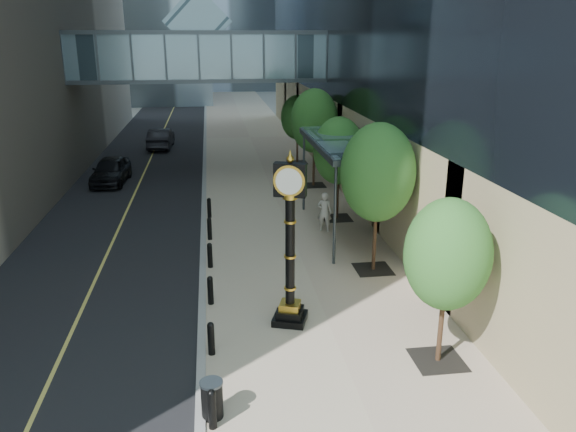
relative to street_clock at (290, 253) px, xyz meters
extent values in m
cube|color=black|center=(-6.79, 34.21, -2.39)|extent=(8.00, 180.00, 0.02)
cube|color=tan|center=(1.21, 34.21, -2.37)|extent=(8.00, 180.00, 0.06)
cube|color=gray|center=(-2.79, 34.21, -2.37)|extent=(0.25, 180.00, 0.07)
cube|color=slate|center=(-2.79, 22.21, 5.10)|extent=(17.00, 4.00, 3.00)
cube|color=#383F44|center=(-2.79, 22.21, 3.65)|extent=(17.00, 4.20, 0.25)
cube|color=#383F44|center=(-2.79, 22.21, 6.55)|extent=(17.00, 4.20, 0.25)
cube|color=slate|center=(-2.79, 22.21, 7.20)|extent=(4.24, 3.00, 4.24)
cube|color=#383F44|center=(3.71, 8.21, 1.80)|extent=(3.00, 8.00, 0.25)
cube|color=slate|center=(3.71, 8.21, 1.95)|extent=(2.80, 7.80, 0.06)
cylinder|color=#383F44|center=(2.41, 4.51, -0.30)|extent=(0.12, 0.12, 4.20)
cylinder|color=#383F44|center=(2.41, 11.91, -0.30)|extent=(0.12, 0.12, 4.20)
cylinder|color=black|center=(-2.49, -4.79, -1.89)|extent=(0.20, 0.20, 0.90)
cylinder|color=black|center=(-2.49, -1.59, -1.89)|extent=(0.20, 0.20, 0.90)
cylinder|color=black|center=(-2.49, 1.61, -1.89)|extent=(0.20, 0.20, 0.90)
cylinder|color=black|center=(-2.49, 4.81, -1.89)|extent=(0.20, 0.20, 0.90)
cylinder|color=black|center=(-2.49, 8.01, -1.89)|extent=(0.20, 0.20, 0.90)
cylinder|color=black|center=(-2.49, 11.21, -1.89)|extent=(0.20, 0.20, 0.90)
cube|color=black|center=(3.81, -2.79, -2.33)|extent=(1.40, 1.40, 0.02)
cylinder|color=#45311D|center=(3.81, -2.79, -1.08)|extent=(0.14, 0.14, 2.52)
ellipsoid|color=#316826|center=(3.81, -2.79, 0.87)|extent=(2.31, 2.31, 3.08)
cube|color=black|center=(3.81, 3.71, -2.33)|extent=(1.40, 1.40, 0.02)
cylinder|color=#45311D|center=(3.81, 3.71, -0.82)|extent=(0.14, 0.14, 3.05)
ellipsoid|color=#316826|center=(3.81, 3.71, 1.54)|extent=(2.79, 2.79, 3.73)
cube|color=black|center=(3.81, 10.21, -2.33)|extent=(1.40, 1.40, 0.02)
cylinder|color=#45311D|center=(3.81, 10.21, -1.00)|extent=(0.14, 0.14, 2.69)
ellipsoid|color=#316826|center=(3.81, 10.21, 1.08)|extent=(2.46, 2.46, 3.29)
cube|color=black|center=(3.81, 16.71, -2.33)|extent=(1.40, 1.40, 0.02)
cylinder|color=#45311D|center=(3.81, 16.71, -0.80)|extent=(0.14, 0.14, 3.08)
ellipsoid|color=#316826|center=(3.81, 16.71, 1.58)|extent=(2.83, 2.83, 3.77)
cube|color=black|center=(3.81, 23.21, -2.33)|extent=(1.40, 1.40, 0.02)
cylinder|color=#45311D|center=(3.81, 23.21, -1.07)|extent=(0.14, 0.14, 2.55)
ellipsoid|color=#316826|center=(3.81, 23.21, 0.90)|extent=(2.33, 2.33, 3.11)
cube|color=black|center=(0.00, 0.00, -2.23)|extent=(1.28, 1.28, 0.22)
cube|color=black|center=(0.00, 0.00, -2.00)|extent=(1.00, 1.00, 0.22)
cube|color=gold|center=(0.00, 0.00, -1.78)|extent=(0.78, 0.78, 0.22)
cylinder|color=black|center=(0.00, 0.00, 0.08)|extent=(0.29, 0.29, 3.49)
cube|color=black|center=(0.00, 0.00, 2.33)|extent=(1.01, 0.63, 1.01)
cylinder|color=white|center=(0.00, 0.20, 2.33)|extent=(0.76, 0.30, 0.79)
cylinder|color=white|center=(0.00, -0.20, 2.33)|extent=(0.76, 0.30, 0.79)
sphere|color=gold|center=(0.00, 0.00, 2.95)|extent=(0.22, 0.22, 0.22)
cylinder|color=black|center=(-2.49, -4.39, -1.89)|extent=(0.59, 0.59, 0.90)
imported|color=#BCB6AC|center=(2.81, 8.43, -1.40)|extent=(0.79, 0.65, 1.88)
imported|color=black|center=(-8.49, 19.18, -1.57)|extent=(2.18, 4.85, 1.62)
imported|color=black|center=(-6.30, 30.34, -1.58)|extent=(1.94, 4.93, 1.60)
camera|label=1|loc=(-2.25, -15.86, 6.37)|focal=35.00mm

